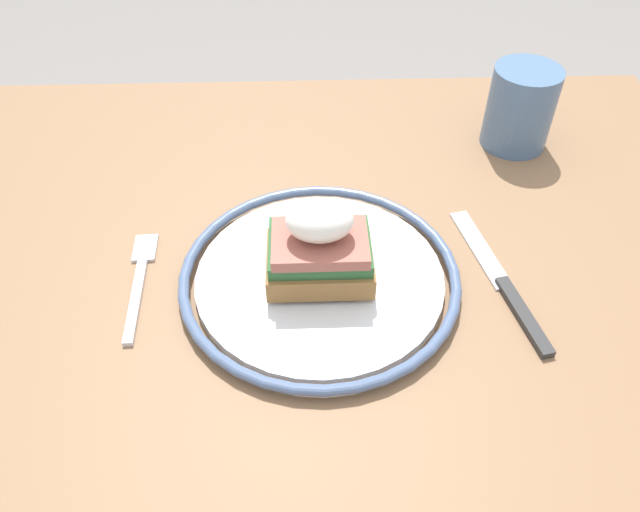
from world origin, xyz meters
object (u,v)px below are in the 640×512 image
plate (320,277)px  sandwich (319,247)px  fork (140,279)px  knife (506,288)px  cup (521,107)px

plate → sandwich: sandwich is taller
plate → fork: plate is taller
sandwich → knife: sandwich is taller
plate → fork: bearing=177.1°
sandwich → knife: (0.17, -0.01, -0.04)m
fork → cup: 0.46m
knife → cup: 0.25m
sandwich → knife: size_ratio=0.50×
plate → knife: size_ratio=1.36×
sandwich → fork: size_ratio=0.69×
sandwich → fork: (-0.17, 0.01, -0.04)m
knife → plate: bearing=175.1°
sandwich → fork: bearing=176.9°
fork → knife: (0.34, -0.02, 0.00)m
cup → plate: bearing=-136.9°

